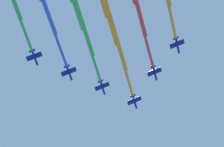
% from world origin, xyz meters
% --- Properties ---
extents(jet_lead, '(70.90, 26.20, 4.44)m').
position_xyz_m(jet_lead, '(25.11, -0.13, 170.78)').
color(jet_lead, navy).
extents(jet_port_inner, '(69.50, 25.25, 4.49)m').
position_xyz_m(jet_port_inner, '(32.71, -17.46, 170.96)').
color(jet_port_inner, navy).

